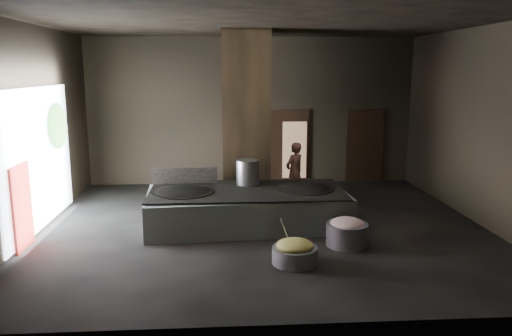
{
  "coord_description": "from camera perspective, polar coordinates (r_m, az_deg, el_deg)",
  "views": [
    {
      "loc": [
        -0.9,
        -10.9,
        3.52
      ],
      "look_at": [
        -0.13,
        0.56,
        1.25
      ],
      "focal_mm": 35.0,
      "sensor_mm": 36.0,
      "label": 1
    }
  ],
  "objects": [
    {
      "name": "doorway_near_glow",
      "position": [
        15.65,
        4.42,
        2.06
      ],
      "size": [
        0.75,
        0.04,
        1.77
      ],
      "primitive_type": "cube",
      "color": "#8C6647",
      "rests_on": "ground"
    },
    {
      "name": "splash_guard",
      "position": [
        12.07,
        -8.14,
        -0.85
      ],
      "size": [
        1.56,
        0.16,
        0.39
      ],
      "primitive_type": "cube",
      "rotation": [
        0.0,
        0.0,
        0.06
      ],
      "color": "black",
      "rests_on": "hearth_platform"
    },
    {
      "name": "back_wall",
      "position": [
        15.53,
        -0.53,
        6.48
      ],
      "size": [
        10.0,
        0.1,
        4.5
      ],
      "primitive_type": "cube",
      "color": "black",
      "rests_on": "ground"
    },
    {
      "name": "pavilion_sliver",
      "position": [
        10.91,
        -25.18,
        -4.08
      ],
      "size": [
        0.05,
        0.9,
        1.7
      ],
      "primitive_type": "cube",
      "color": "maroon",
      "rests_on": "ground"
    },
    {
      "name": "platform_cap",
      "position": [
        11.36,
        -1.07,
        -2.6
      ],
      "size": [
        4.39,
        2.11,
        0.03
      ],
      "primitive_type": "cube",
      "color": "black",
      "rests_on": "hearth_platform"
    },
    {
      "name": "stock_pot",
      "position": [
        11.83,
        -0.96,
        -0.48
      ],
      "size": [
        0.55,
        0.55,
        0.59
      ],
      "primitive_type": "cylinder",
      "color": "#A5A9AC",
      "rests_on": "hearth_platform"
    },
    {
      "name": "floor",
      "position": [
        11.51,
        0.82,
        -6.9
      ],
      "size": [
        10.0,
        9.0,
        0.1
      ],
      "primitive_type": "cube",
      "color": "black",
      "rests_on": "ground"
    },
    {
      "name": "tree_silhouette",
      "position": [
        12.89,
        -21.75,
        4.5
      ],
      "size": [
        0.28,
        1.1,
        1.1
      ],
      "primitive_type": "ellipsoid",
      "color": "#194714",
      "rests_on": "left_opening"
    },
    {
      "name": "doorway_far",
      "position": [
        16.18,
        12.34,
        2.31
      ],
      "size": [
        1.18,
        0.08,
        2.38
      ],
      "primitive_type": "cube",
      "color": "black",
      "rests_on": "ground"
    },
    {
      "name": "left_wall",
      "position": [
        11.73,
        -24.61,
        3.95
      ],
      "size": [
        0.1,
        9.0,
        4.5
      ],
      "primitive_type": "cube",
      "color": "black",
      "rests_on": "ground"
    },
    {
      "name": "right_wall",
      "position": [
        12.49,
        24.7,
        4.32
      ],
      "size": [
        0.1,
        9.0,
        4.5
      ],
      "primitive_type": "cube",
      "color": "black",
      "rests_on": "ground"
    },
    {
      "name": "veg_fill",
      "position": [
        9.31,
        4.46,
        -8.78
      ],
      "size": [
        0.69,
        0.69,
        0.21
      ],
      "primitive_type": "ellipsoid",
      "color": "#96B557",
      "rests_on": "veg_basin"
    },
    {
      "name": "ladle",
      "position": [
        9.36,
        3.43,
        -7.35
      ],
      "size": [
        0.25,
        0.26,
        0.6
      ],
      "primitive_type": "cylinder",
      "rotation": [
        0.49,
        0.0,
        -0.78
      ],
      "color": "#A5A9AC",
      "rests_on": "veg_basin"
    },
    {
      "name": "doorway_far_glow",
      "position": [
        16.31,
        12.08,
        2.22
      ],
      "size": [
        0.76,
        0.04,
        1.79
      ],
      "primitive_type": "cube",
      "color": "#8C6647",
      "rests_on": "ground"
    },
    {
      "name": "hearth_platform",
      "position": [
        11.47,
        -1.06,
        -4.66
      ],
      "size": [
        4.62,
        2.43,
        0.78
      ],
      "primitive_type": "cube",
      "rotation": [
        0.0,
        0.0,
        0.06
      ],
      "color": "#B8CCBC",
      "rests_on": "ground"
    },
    {
      "name": "ceiling",
      "position": [
        10.99,
        0.89,
        16.55
      ],
      "size": [
        10.0,
        9.0,
        0.1
      ],
      "primitive_type": "cube",
      "color": "black",
      "rests_on": "back_wall"
    },
    {
      "name": "meat_fill",
      "position": [
        10.31,
        10.39,
        -6.33
      ],
      "size": [
        0.7,
        0.7,
        0.27
      ],
      "primitive_type": "ellipsoid",
      "color": "#D58480",
      "rests_on": "meat_basin"
    },
    {
      "name": "pillar",
      "position": [
        12.88,
        -1.18,
        5.51
      ],
      "size": [
        1.2,
        1.2,
        4.5
      ],
      "primitive_type": "cube",
      "color": "black",
      "rests_on": "ground"
    },
    {
      "name": "wok_left_rim",
      "position": [
        11.34,
        -8.4,
        -2.72
      ],
      "size": [
        1.44,
        1.44,
        0.05
      ],
      "primitive_type": "cylinder",
      "color": "black",
      "rests_on": "hearth_platform"
    },
    {
      "name": "front_wall",
      "position": [
        6.54,
        4.12,
        -0.06
      ],
      "size": [
        10.0,
        0.1,
        4.5
      ],
      "primitive_type": "cube",
      "color": "black",
      "rests_on": "ground"
    },
    {
      "name": "veg_basin",
      "position": [
        9.37,
        4.44,
        -9.9
      ],
      "size": [
        1.07,
        1.07,
        0.31
      ],
      "primitive_type": "cylinder",
      "rotation": [
        0.0,
        0.0,
        -0.34
      ],
      "color": "gray",
      "rests_on": "ground"
    },
    {
      "name": "left_opening",
      "position": [
        11.97,
        -23.58,
        1.0
      ],
      "size": [
        0.04,
        4.2,
        3.1
      ],
      "primitive_type": "cube",
      "color": "white",
      "rests_on": "ground"
    },
    {
      "name": "wok_left",
      "position": [
        11.36,
        -8.39,
        -3.07
      ],
      "size": [
        1.41,
        1.41,
        0.39
      ],
      "primitive_type": "ellipsoid",
      "color": "black",
      "rests_on": "hearth_platform"
    },
    {
      "name": "wok_right_rim",
      "position": [
        11.55,
        5.63,
        -2.4
      ],
      "size": [
        1.35,
        1.35,
        0.05
      ],
      "primitive_type": "cylinder",
      "color": "black",
      "rests_on": "hearth_platform"
    },
    {
      "name": "doorway_near",
      "position": [
        15.68,
        3.88,
        2.27
      ],
      "size": [
        1.18,
        0.08,
        2.38
      ],
      "primitive_type": "cube",
      "color": "black",
      "rests_on": "ground"
    },
    {
      "name": "meat_basin",
      "position": [
        10.38,
        10.35,
        -7.49
      ],
      "size": [
        0.87,
        0.87,
        0.46
      ],
      "primitive_type": "cylinder",
      "rotation": [
        0.0,
        0.0,
        0.03
      ],
      "color": "gray",
      "rests_on": "ground"
    },
    {
      "name": "wok_right",
      "position": [
        11.57,
        5.62,
        -2.73
      ],
      "size": [
        1.32,
        1.32,
        0.37
      ],
      "primitive_type": "ellipsoid",
      "color": "black",
      "rests_on": "hearth_platform"
    },
    {
      "name": "cook",
      "position": [
        13.37,
        4.42,
        -0.53
      ],
      "size": [
        0.71,
        0.67,
        1.63
      ],
      "primitive_type": "imported",
      "rotation": [
        0.0,
        0.0,
        3.81
      ],
      "color": "#905949",
      "rests_on": "ground"
    }
  ]
}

